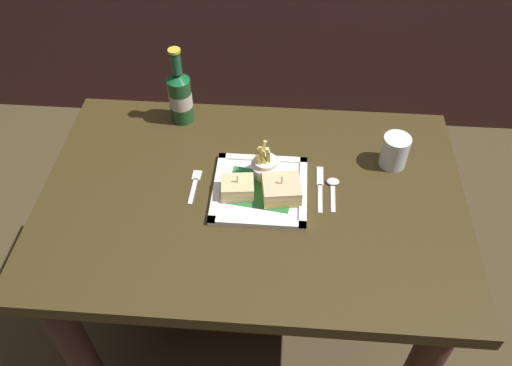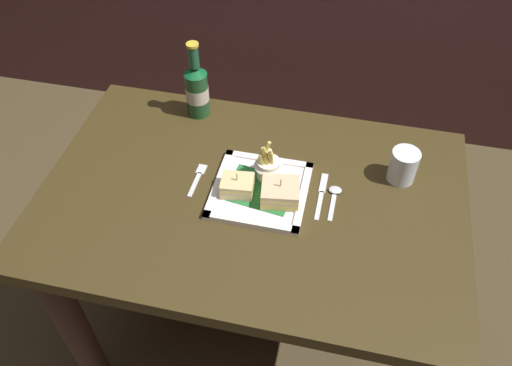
% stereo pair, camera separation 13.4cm
% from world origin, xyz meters
% --- Properties ---
extents(ground_plane, '(6.00, 6.00, 0.00)m').
position_xyz_m(ground_plane, '(0.00, 0.00, 0.00)').
color(ground_plane, '#473B24').
extents(dining_table, '(1.13, 0.74, 0.75)m').
position_xyz_m(dining_table, '(0.00, 0.00, 0.59)').
color(dining_table, '#3A2D14').
rests_on(dining_table, ground_plane).
extents(square_plate, '(0.25, 0.25, 0.02)m').
position_xyz_m(square_plate, '(0.02, 0.01, 0.75)').
color(square_plate, white).
rests_on(square_plate, dining_table).
extents(sandwich_half_left, '(0.09, 0.08, 0.07)m').
position_xyz_m(sandwich_half_left, '(-0.04, -0.01, 0.78)').
color(sandwich_half_left, beige).
rests_on(sandwich_half_left, square_plate).
extents(sandwich_half_right, '(0.11, 0.10, 0.07)m').
position_xyz_m(sandwich_half_right, '(0.08, -0.01, 0.78)').
color(sandwich_half_right, '#D2BF7E').
rests_on(sandwich_half_right, square_plate).
extents(fries_cup, '(0.08, 0.08, 0.11)m').
position_xyz_m(fries_cup, '(0.03, 0.06, 0.80)').
color(fries_cup, white).
rests_on(fries_cup, square_plate).
extents(beer_bottle, '(0.07, 0.07, 0.24)m').
position_xyz_m(beer_bottle, '(-0.24, 0.30, 0.84)').
color(beer_bottle, '#204F28').
rests_on(beer_bottle, dining_table).
extents(water_glass, '(0.08, 0.08, 0.09)m').
position_xyz_m(water_glass, '(0.38, 0.15, 0.79)').
color(water_glass, silver).
rests_on(water_glass, dining_table).
extents(fork, '(0.02, 0.13, 0.00)m').
position_xyz_m(fork, '(-0.16, 0.02, 0.75)').
color(fork, silver).
rests_on(fork, dining_table).
extents(knife, '(0.02, 0.17, 0.00)m').
position_xyz_m(knife, '(0.18, 0.04, 0.75)').
color(knife, silver).
rests_on(knife, dining_table).
extents(spoon, '(0.03, 0.12, 0.01)m').
position_xyz_m(spoon, '(0.21, 0.04, 0.75)').
color(spoon, silver).
rests_on(spoon, dining_table).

